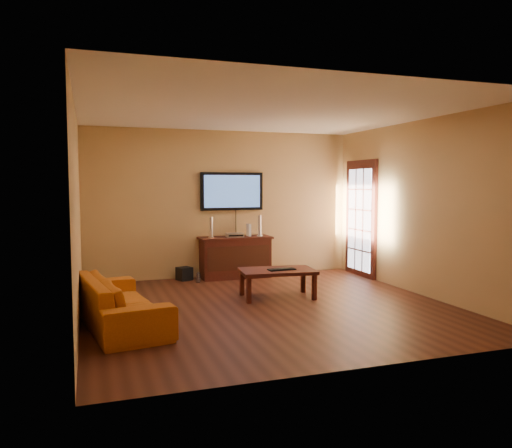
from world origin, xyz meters
name	(u,v)px	position (x,y,z in m)	size (l,w,h in m)	color
ground_plane	(268,306)	(0.00, 0.00, 0.00)	(5.00, 5.00, 0.00)	#3A1910
room_walls	(254,186)	(0.00, 0.62, 1.69)	(5.00, 5.00, 5.00)	tan
french_door	(361,220)	(2.46, 1.70, 1.05)	(0.07, 1.02, 2.22)	#36110C
media_console	(235,257)	(0.17, 2.24, 0.38)	(1.33, 0.51, 0.76)	#36110C
television	(232,191)	(0.17, 2.45, 1.58)	(1.19, 0.08, 0.70)	black
coffee_table	(277,273)	(0.31, 0.47, 0.38)	(1.18, 0.78, 0.43)	#36110C
sofa	(120,293)	(-2.03, -0.29, 0.39)	(2.02, 0.59, 0.79)	#C36115
speaker_left	(211,228)	(-0.27, 2.26, 0.93)	(0.10, 0.10, 0.37)	silver
speaker_right	(260,226)	(0.63, 2.21, 0.93)	(0.11, 0.11, 0.39)	silver
av_receiver	(235,235)	(0.15, 2.21, 0.79)	(0.31, 0.22, 0.07)	silver
game_console	(249,230)	(0.44, 2.28, 0.87)	(0.05, 0.17, 0.23)	white
subwoofer	(184,274)	(-0.76, 2.30, 0.12)	(0.23, 0.23, 0.23)	black
bottle	(198,278)	(-0.58, 2.00, 0.09)	(0.06, 0.06, 0.18)	white
keyboard	(282,269)	(0.36, 0.41, 0.44)	(0.42, 0.17, 0.02)	black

